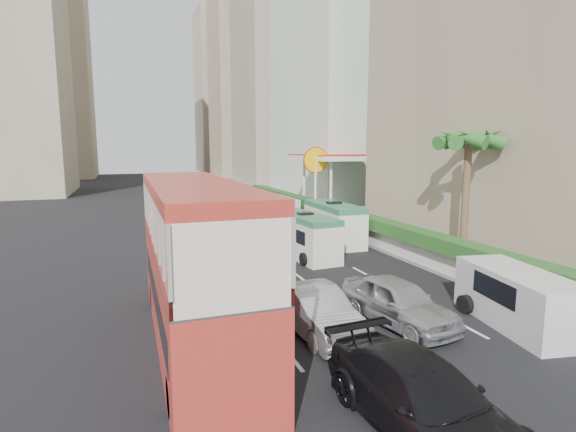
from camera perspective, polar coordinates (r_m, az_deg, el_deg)
name	(u,v)px	position (r m, az deg, el deg)	size (l,w,h in m)	color
ground_plane	(364,316)	(16.96, 9.59, -12.44)	(200.00, 200.00, 0.00)	black
double_decker_bus	(195,263)	(14.32, -11.71, -5.83)	(2.50, 11.00, 5.06)	#B83327
car_silver_lane_a	(316,333)	(15.39, 3.58, -14.58)	(1.63, 4.66, 1.54)	#ABAEB2
car_silver_lane_b	(397,324)	(16.53, 13.69, -13.14)	(1.89, 4.71, 1.60)	#ABAEB2
car_black	(421,432)	(11.10, 16.55, -24.85)	(2.21, 5.45, 1.58)	black
van_asset	(277,243)	(29.11, -1.39, -3.39)	(2.35, 5.09, 1.41)	silver
minibus_near	(305,236)	(25.16, 2.18, -2.52)	(1.81, 5.42, 2.40)	silver
minibus_far	(334,223)	(28.98, 5.82, -0.93)	(1.92, 5.75, 2.55)	silver
panel_van_near	(518,299)	(17.49, 27.18, -9.32)	(1.91, 4.79, 1.91)	silver
panel_van_far	(279,209)	(38.05, -1.10, 0.92)	(1.92, 4.80, 1.92)	silver
sidewalk	(318,212)	(42.68, 3.79, 0.56)	(6.00, 120.00, 0.18)	#99968C
kerb_wall	(344,226)	(31.57, 7.07, -1.25)	(0.30, 44.00, 1.00)	silver
hedge	(344,214)	(31.44, 7.10, 0.27)	(1.10, 44.00, 0.70)	#2D6626
palm_tree	(465,203)	(23.82, 21.58, 1.56)	(0.36, 0.36, 6.40)	brown
shell_station	(337,185)	(40.99, 6.23, 3.94)	(6.50, 8.00, 5.50)	silver
tower_mid	(289,30)	(78.59, 0.15, 22.57)	(16.00, 16.00, 50.00)	tan
tower_far_a	(246,72)	(100.20, -5.31, 17.74)	(14.00, 14.00, 44.00)	tan
tower_far_b	(225,94)	(121.15, -7.98, 15.15)	(14.00, 14.00, 40.00)	tan
tower_left_b	(46,62)	(106.08, -28.37, 16.81)	(16.00, 16.00, 46.00)	tan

